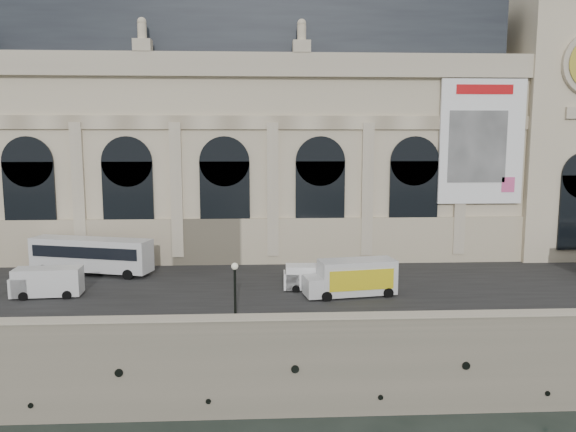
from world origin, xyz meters
name	(u,v)px	position (x,y,z in m)	size (l,w,h in m)	color
ground	(266,419)	(0.00, 0.00, 0.00)	(260.00, 260.00, 0.00)	black
quay	(263,265)	(0.00, 35.00, 3.00)	(160.00, 70.00, 6.00)	gray
street	(264,283)	(0.00, 14.00, 6.03)	(160.00, 24.00, 0.06)	#2D2D2D
parapet	(266,325)	(0.00, 0.60, 6.62)	(160.00, 1.40, 1.21)	gray
museum	(212,135)	(-5.98, 30.86, 19.72)	(69.00, 18.70, 29.10)	beige
clock_pavilion	(555,103)	(34.00, 27.93, 23.42)	(13.00, 14.72, 36.70)	beige
bus_left	(91,254)	(-17.04, 18.39, 8.03)	(12.48, 5.72, 3.61)	silver
van_b	(44,282)	(-18.69, 10.47, 7.29)	(5.79, 2.65, 2.52)	silver
van_c	(310,277)	(4.02, 11.57, 7.15)	(5.12, 2.25, 2.25)	white
box_truck	(352,278)	(7.45, 9.48, 7.57)	(8.06, 3.77, 3.13)	silver
lamp_right	(235,296)	(-2.14, 1.62, 8.38)	(0.49, 0.49, 4.78)	black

